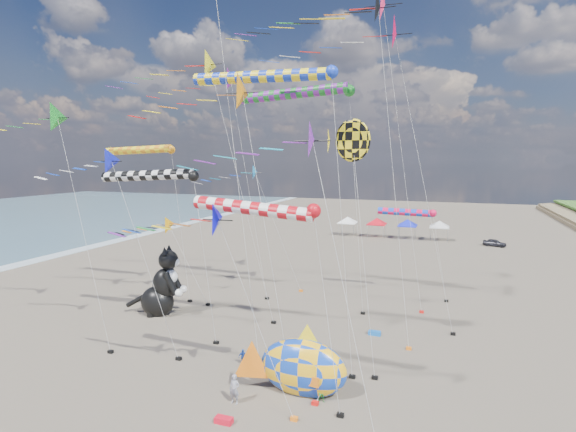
# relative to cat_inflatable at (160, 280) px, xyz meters

# --- Properties ---
(delta_kite_0) EXTENTS (9.88, 1.78, 7.92)m
(delta_kite_0) POSITION_rel_cat_inflatable_xyz_m (-2.30, 3.45, 3.70)
(delta_kite_0) COLOR #FDA80C
(delta_kite_0) RESTS_ON ground
(delta_kite_1) EXTENTS (9.97, 1.83, 13.95)m
(delta_kite_1) POSITION_rel_cat_inflatable_xyz_m (1.42, -6.97, 9.70)
(delta_kite_1) COLOR #141CC5
(delta_kite_1) RESTS_ON ground
(delta_kite_2) EXTENTS (13.56, 2.25, 21.48)m
(delta_kite_2) POSITION_rel_cat_inflatable_xyz_m (4.41, 1.27, 17.04)
(delta_kite_2) COLOR yellow
(delta_kite_2) RESTS_ON ground
(delta_kite_3) EXTENTS (14.93, 2.76, 23.55)m
(delta_kite_3) POSITION_rel_cat_inflatable_xyz_m (17.75, 3.56, 18.94)
(delta_kite_3) COLOR #CF093E
(delta_kite_3) RESTS_ON ground
(delta_kite_5) EXTENTS (11.08, 2.43, 18.26)m
(delta_kite_5) POSITION_rel_cat_inflatable_xyz_m (10.42, -7.59, 13.80)
(delta_kite_5) COLOR orange
(delta_kite_5) RESTS_ON ground
(delta_kite_6) EXTENTS (14.34, 2.61, 24.62)m
(delta_kite_6) POSITION_rel_cat_inflatable_xyz_m (15.78, -0.23, 20.05)
(delta_kite_6) COLOR black
(delta_kite_6) RESTS_ON ground
(delta_kite_7) EXTENTS (12.12, 2.26, 17.16)m
(delta_kite_7) POSITION_rel_cat_inflatable_xyz_m (-3.24, -7.62, 12.74)
(delta_kite_7) COLOR #1A9428
(delta_kite_7) RESTS_ON ground
(delta_kite_8) EXTENTS (17.17, 3.35, 27.07)m
(delta_kite_8) POSITION_rel_cat_inflatable_xyz_m (15.58, 7.86, 22.21)
(delta_kite_8) COLOR #FF265E
(delta_kite_8) RESTS_ON ground
(delta_kite_9) EXTENTS (9.38, 1.74, 14.79)m
(delta_kite_9) POSITION_rel_cat_inflatable_xyz_m (16.16, -13.35, 10.55)
(delta_kite_9) COLOR purple
(delta_kite_9) RESTS_ON ground
(delta_kite_10) EXTENTS (11.12, 1.73, 12.70)m
(delta_kite_10) POSITION_rel_cat_inflatable_xyz_m (3.59, 10.30, 8.45)
(delta_kite_10) COLOR #1D7FC2
(delta_kite_10) RESTS_ON ground
(delta_kite_11) EXTENTS (10.65, 1.89, 11.07)m
(delta_kite_11) POSITION_rel_cat_inflatable_xyz_m (10.68, -10.92, 6.79)
(delta_kite_11) COLOR #0B09DF
(delta_kite_11) RESTS_ON ground
(delta_kite_12) EXTENTS (10.62, 2.20, 21.28)m
(delta_kite_12) POSITION_rel_cat_inflatable_xyz_m (3.50, 6.89, 16.88)
(delta_kite_12) COLOR #801989
(delta_kite_12) RESTS_ON ground
(windsock_0) EXTENTS (10.39, 0.76, 18.34)m
(windsock_0) POSITION_rel_cat_inflatable_xyz_m (12.10, -5.58, 14.90)
(windsock_0) COLOR #1434C8
(windsock_0) RESTS_ON ground
(windsock_1) EXTENTS (8.82, 0.74, 14.29)m
(windsock_1) POSITION_rel_cat_inflatable_xyz_m (-4.22, 3.77, 10.88)
(windsock_1) COLOR orange
(windsock_1) RESTS_ON ground
(windsock_2) EXTENTS (6.62, 0.68, 8.54)m
(windsock_2) POSITION_rel_cat_inflatable_xyz_m (19.16, 11.75, 5.16)
(windsock_2) COLOR #EE104A
(windsock_2) RESTS_ON ground
(windsock_3) EXTENTS (9.20, 0.76, 12.31)m
(windsock_3) POSITION_rel_cat_inflatable_xyz_m (2.50, -3.83, 8.90)
(windsock_3) COLOR black
(windsock_3) RESTS_ON ground
(windsock_4) EXTENTS (8.31, 0.74, 10.93)m
(windsock_4) POSITION_rel_cat_inflatable_xyz_m (13.37, -9.82, 7.53)
(windsock_4) COLOR red
(windsock_4) RESTS_ON ground
(windsock_5) EXTENTS (11.46, 0.96, 19.07)m
(windsock_5) POSITION_rel_cat_inflatable_xyz_m (10.22, 5.83, 15.57)
(windsock_5) COLOR #167C23
(windsock_5) RESTS_ON ground
(angelfish_kite) EXTENTS (3.74, 3.02, 15.55)m
(angelfish_kite) POSITION_rel_cat_inflatable_xyz_m (16.64, -3.26, 11.15)
(angelfish_kite) COLOR yellow
(angelfish_kite) RESTS_ON ground
(cat_inflatable) EXTENTS (4.79, 3.14, 5.95)m
(cat_inflatable) POSITION_rel_cat_inflatable_xyz_m (0.00, 0.00, 0.00)
(cat_inflatable) COLOR black
(cat_inflatable) RESTS_ON ground
(fish_inflatable) EXTENTS (6.79, 3.13, 4.24)m
(fish_inflatable) POSITION_rel_cat_inflatable_xyz_m (15.20, -8.17, -1.49)
(fish_inflatable) COLOR #123EB8
(fish_inflatable) RESTS_ON ground
(person_adult) EXTENTS (0.62, 0.43, 1.63)m
(person_adult) POSITION_rel_cat_inflatable_xyz_m (12.13, -10.48, -2.16)
(person_adult) COLOR gray
(person_adult) RESTS_ON ground
(child_green) EXTENTS (0.52, 0.42, 1.01)m
(child_green) POSITION_rel_cat_inflatable_xyz_m (16.54, -8.77, -2.47)
(child_green) COLOR #238B33
(child_green) RESTS_ON ground
(child_blue) EXTENTS (0.63, 0.57, 1.03)m
(child_blue) POSITION_rel_cat_inflatable_xyz_m (10.55, -6.12, -2.46)
(child_blue) COLOR #2142A3
(child_blue) RESTS_ON ground
(kite_bag_0) EXTENTS (0.90, 0.44, 0.30)m
(kite_bag_0) POSITION_rel_cat_inflatable_xyz_m (12.44, -12.31, -2.82)
(kite_bag_0) COLOR red
(kite_bag_0) RESTS_ON ground
(kite_bag_2) EXTENTS (0.90, 0.44, 0.30)m
(kite_bag_2) POSITION_rel_cat_inflatable_xyz_m (13.01, -3.36, -2.82)
(kite_bag_2) COLOR black
(kite_bag_2) RESTS_ON ground
(kite_bag_3) EXTENTS (0.90, 0.44, 0.30)m
(kite_bag_3) POSITION_rel_cat_inflatable_xyz_m (17.76, 1.61, -2.82)
(kite_bag_3) COLOR blue
(kite_bag_3) RESTS_ON ground
(tent_row) EXTENTS (19.20, 4.20, 3.80)m
(tent_row) POSITION_rel_cat_inflatable_xyz_m (13.92, 44.42, 0.18)
(tent_row) COLOR white
(tent_row) RESTS_ON ground
(parked_car) EXTENTS (3.52, 2.28, 1.11)m
(parked_car) POSITION_rel_cat_inflatable_xyz_m (29.44, 42.42, -2.42)
(parked_car) COLOR #26262D
(parked_car) RESTS_ON ground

